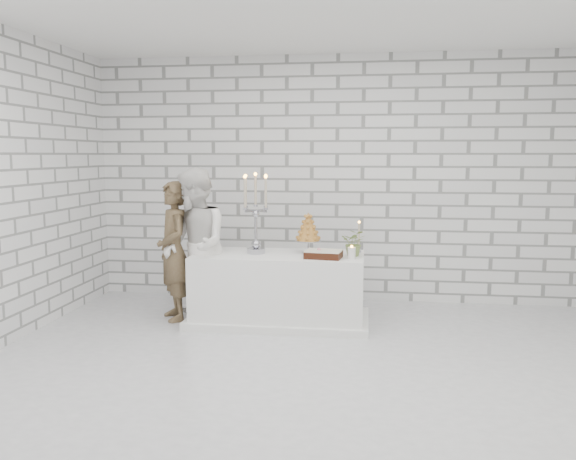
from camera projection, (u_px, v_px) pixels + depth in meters
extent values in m
cube|color=silver|center=(319.00, 372.00, 4.83)|extent=(6.00, 5.00, 0.01)
cube|color=white|center=(337.00, 179.00, 7.09)|extent=(6.00, 0.01, 3.00)
cube|color=white|center=(268.00, 235.00, 2.18)|extent=(6.00, 0.01, 3.00)
cube|color=white|center=(279.00, 289.00, 6.21)|extent=(1.80, 0.80, 0.75)
imported|color=brown|center=(174.00, 251.00, 6.30)|extent=(0.61, 0.66, 1.52)
imported|color=white|center=(195.00, 246.00, 6.14)|extent=(0.94, 1.01, 1.67)
cube|color=black|center=(324.00, 254.00, 5.92)|extent=(0.39, 0.30, 0.08)
cylinder|color=white|center=(352.00, 253.00, 5.86)|extent=(0.10, 0.10, 0.12)
cylinder|color=#BFAE95|center=(359.00, 238.00, 6.25)|extent=(0.07, 0.07, 0.32)
imported|color=#516B32|center=(354.00, 243.00, 6.02)|extent=(0.29, 0.26, 0.28)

